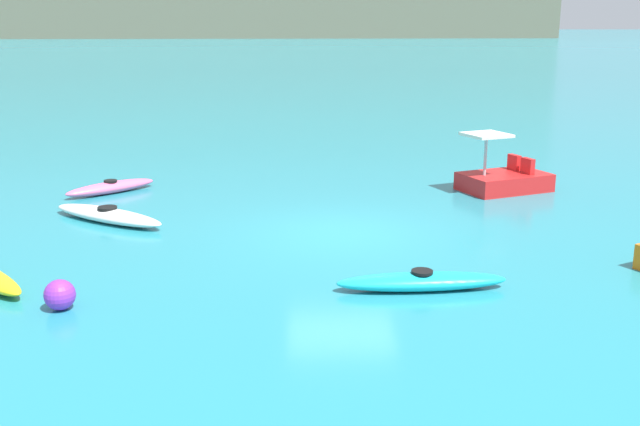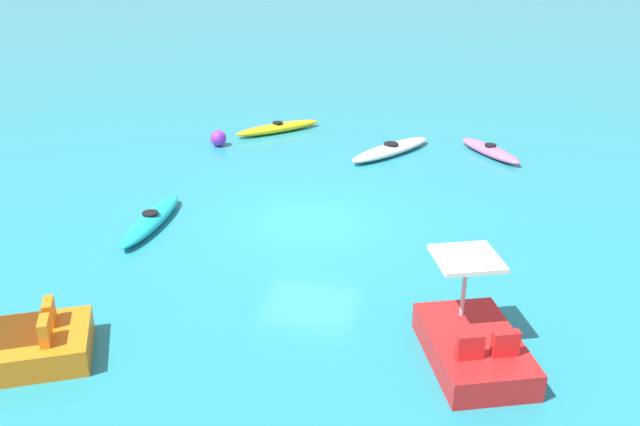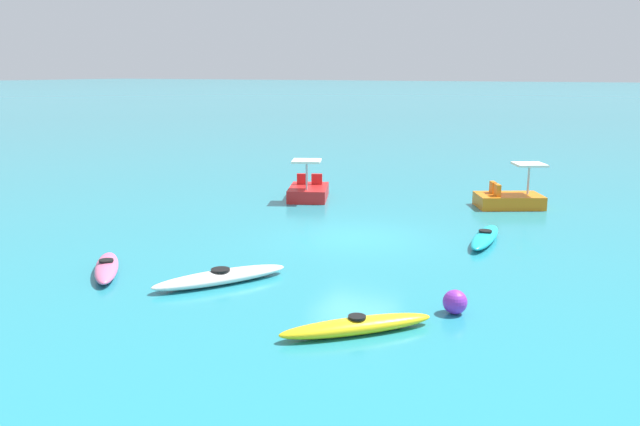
{
  "view_description": "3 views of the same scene",
  "coord_description": "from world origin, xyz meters",
  "px_view_note": "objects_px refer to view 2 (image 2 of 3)",
  "views": [
    {
      "loc": [
        -0.79,
        -16.43,
        4.78
      ],
      "look_at": [
        -0.51,
        -0.57,
        0.63
      ],
      "focal_mm": 42.08,
      "sensor_mm": 36.0,
      "label": 1
    },
    {
      "loc": [
        14.8,
        4.25,
        7.12
      ],
      "look_at": [
        -0.1,
        0.24,
        0.21
      ],
      "focal_mm": 38.02,
      "sensor_mm": 36.0,
      "label": 2
    },
    {
      "loc": [
        -17.91,
        -7.99,
        5.09
      ],
      "look_at": [
        -0.01,
        1.27,
        0.65
      ],
      "focal_mm": 36.43,
      "sensor_mm": 36.0,
      "label": 3
    }
  ],
  "objects_px": {
    "pedal_boat_red": "(473,344)",
    "kayak_white": "(391,149)",
    "pedal_boat_orange": "(15,345)",
    "kayak_cyan": "(151,220)",
    "kayak_yellow": "(278,128)",
    "buoy_purple": "(218,138)",
    "kayak_pink": "(490,151)"
  },
  "relations": [
    {
      "from": "pedal_boat_red",
      "to": "pedal_boat_orange",
      "type": "relative_size",
      "value": 0.99
    },
    {
      "from": "kayak_yellow",
      "to": "pedal_boat_red",
      "type": "distance_m",
      "value": 13.84
    },
    {
      "from": "kayak_cyan",
      "to": "pedal_boat_orange",
      "type": "bearing_deg",
      "value": 4.18
    },
    {
      "from": "pedal_boat_red",
      "to": "kayak_white",
      "type": "bearing_deg",
      "value": -163.01
    },
    {
      "from": "pedal_boat_red",
      "to": "pedal_boat_orange",
      "type": "xyz_separation_m",
      "value": [
        2.04,
        -7.57,
        0.0
      ]
    },
    {
      "from": "kayak_yellow",
      "to": "kayak_white",
      "type": "xyz_separation_m",
      "value": [
        1.3,
        4.22,
        0.0
      ]
    },
    {
      "from": "kayak_yellow",
      "to": "pedal_boat_red",
      "type": "bearing_deg",
      "value": 32.32
    },
    {
      "from": "kayak_yellow",
      "to": "buoy_purple",
      "type": "bearing_deg",
      "value": -36.16
    },
    {
      "from": "kayak_pink",
      "to": "kayak_cyan",
      "type": "xyz_separation_m",
      "value": [
        7.57,
        -7.86,
        -0.0
      ]
    },
    {
      "from": "pedal_boat_orange",
      "to": "buoy_purple",
      "type": "xyz_separation_m",
      "value": [
        -11.79,
        -1.24,
        -0.07
      ]
    },
    {
      "from": "kayak_cyan",
      "to": "pedal_boat_red",
      "type": "relative_size",
      "value": 1.12
    },
    {
      "from": "pedal_boat_red",
      "to": "kayak_yellow",
      "type": "bearing_deg",
      "value": -147.68
    },
    {
      "from": "kayak_white",
      "to": "buoy_purple",
      "type": "height_order",
      "value": "buoy_purple"
    },
    {
      "from": "kayak_pink",
      "to": "kayak_yellow",
      "type": "bearing_deg",
      "value": -94.7
    },
    {
      "from": "pedal_boat_red",
      "to": "pedal_boat_orange",
      "type": "distance_m",
      "value": 7.84
    },
    {
      "from": "kayak_white",
      "to": "pedal_boat_orange",
      "type": "distance_m",
      "value": 13.2
    },
    {
      "from": "pedal_boat_red",
      "to": "buoy_purple",
      "type": "bearing_deg",
      "value": -137.88
    },
    {
      "from": "pedal_boat_red",
      "to": "buoy_purple",
      "type": "distance_m",
      "value": 13.15
    },
    {
      "from": "kayak_pink",
      "to": "kayak_white",
      "type": "bearing_deg",
      "value": -77.18
    },
    {
      "from": "kayak_yellow",
      "to": "kayak_white",
      "type": "height_order",
      "value": "same"
    },
    {
      "from": "kayak_yellow",
      "to": "kayak_white",
      "type": "bearing_deg",
      "value": 72.94
    },
    {
      "from": "pedal_boat_orange",
      "to": "buoy_purple",
      "type": "relative_size",
      "value": 5.37
    },
    {
      "from": "kayak_white",
      "to": "kayak_pink",
      "type": "bearing_deg",
      "value": 102.82
    },
    {
      "from": "kayak_yellow",
      "to": "buoy_purple",
      "type": "distance_m",
      "value": 2.41
    },
    {
      "from": "kayak_pink",
      "to": "buoy_purple",
      "type": "distance_m",
      "value": 8.8
    },
    {
      "from": "kayak_cyan",
      "to": "pedal_boat_orange",
      "type": "height_order",
      "value": "pedal_boat_orange"
    },
    {
      "from": "kayak_white",
      "to": "kayak_cyan",
      "type": "distance_m",
      "value": 8.39
    },
    {
      "from": "kayak_pink",
      "to": "buoy_purple",
      "type": "xyz_separation_m",
      "value": [
        1.34,
        -8.7,
        0.1
      ]
    },
    {
      "from": "buoy_purple",
      "to": "kayak_pink",
      "type": "bearing_deg",
      "value": 98.78
    },
    {
      "from": "kayak_cyan",
      "to": "buoy_purple",
      "type": "xyz_separation_m",
      "value": [
        -6.23,
        -0.84,
        0.1
      ]
    },
    {
      "from": "kayak_pink",
      "to": "kayak_cyan",
      "type": "height_order",
      "value": "same"
    },
    {
      "from": "kayak_yellow",
      "to": "pedal_boat_orange",
      "type": "xyz_separation_m",
      "value": [
        13.74,
        -0.18,
        0.17
      ]
    }
  ]
}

